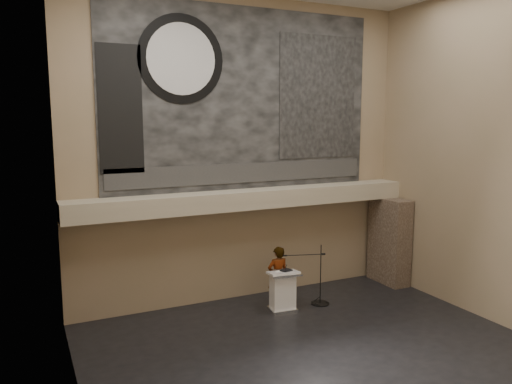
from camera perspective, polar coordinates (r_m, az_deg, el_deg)
floor at (r=11.80m, az=7.05°, el=-17.72°), size 10.00×10.00×0.00m
wall_back at (r=14.15m, az=-1.40°, el=4.64°), size 10.00×0.02×8.50m
wall_front at (r=7.62m, az=24.04°, el=0.60°), size 10.00×0.02×8.50m
wall_left at (r=8.97m, az=-20.47°, el=1.88°), size 0.02×8.00×8.50m
wall_right at (r=13.99m, az=24.96°, el=3.81°), size 0.02×8.00×8.50m
soffit at (r=13.93m, az=-0.71°, el=-0.80°), size 10.00×0.80×0.50m
sprinkler_left at (r=13.35m, az=-6.87°, el=-2.49°), size 0.04×0.04×0.06m
sprinkler_right at (r=14.82m, az=6.06°, el=-1.38°), size 0.04×0.04×0.06m
banner at (r=14.10m, az=-1.37°, el=10.53°), size 8.00×0.05×5.00m
banner_text_strip at (r=14.14m, az=-1.28°, el=2.20°), size 7.76×0.02×0.55m
banner_clock_rim at (r=13.50m, az=-8.54°, el=14.79°), size 2.30×0.02×2.30m
banner_clock_face at (r=13.48m, az=-8.52°, el=14.80°), size 1.84×0.02×1.84m
banner_building_print at (r=15.21m, az=7.12°, el=10.69°), size 2.60×0.02×3.60m
banner_brick_print at (r=13.03m, az=-15.24°, el=9.08°), size 1.10×0.02×3.20m
stone_pier at (r=16.37m, az=15.00°, el=-5.40°), size 0.60×1.40×2.70m
lectern at (r=13.78m, az=3.07°, el=-11.23°), size 0.85×0.65×1.14m
binder at (r=13.64m, az=3.47°, el=-8.94°), size 0.35×0.31×0.04m
papers at (r=13.54m, az=2.81°, el=-9.12°), size 0.27×0.31×0.00m
speaker_person at (r=14.03m, az=2.51°, el=-9.59°), size 0.63×0.43×1.69m
mic_stand at (r=14.44m, az=7.21°, el=-11.66°), size 1.31×0.59×1.71m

